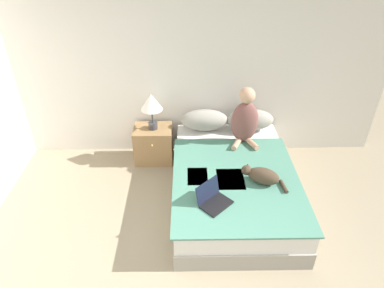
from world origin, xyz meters
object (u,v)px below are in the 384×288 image
cat_tabby (262,176)px  pillow_far (250,120)px  laptop_open (213,199)px  nightstand (154,144)px  person_sitting (245,119)px  bed (233,184)px  pillow_near (204,120)px  table_lamp (151,104)px

cat_tabby → pillow_far: bearing=-69.1°
laptop_open → nightstand: bearing=73.4°
person_sitting → bed: bearing=-107.4°
pillow_near → cat_tabby: size_ratio=1.34×
bed → laptop_open: bearing=-116.4°
table_lamp → pillow_near: bearing=3.1°
person_sitting → laptop_open: bearing=-112.0°
cat_tabby → table_lamp: bearing=-17.6°
person_sitting → cat_tabby: 0.87m
bed → pillow_near: (-0.31, 0.88, 0.38)m
bed → cat_tabby: 0.49m
pillow_near → person_sitting: (0.49, -0.30, 0.18)m
person_sitting → pillow_far: bearing=66.8°
pillow_far → nightstand: (-1.33, -0.03, -0.36)m
bed → cat_tabby: (0.27, -0.25, 0.33)m
cat_tabby → table_lamp: size_ratio=0.93×
pillow_far → person_sitting: size_ratio=0.85×
person_sitting → nightstand: bearing=167.6°
cat_tabby → pillow_near: bearing=-39.9°
bed → person_sitting: bearing=72.6°
laptop_open → table_lamp: table_lamp is taller
pillow_far → laptop_open: bearing=-112.2°
laptop_open → bed: bearing=19.6°
pillow_far → laptop_open: size_ratio=1.58×
bed → pillow_far: size_ratio=3.29×
bed → table_lamp: bearing=140.0°
person_sitting → table_lamp: (-1.19, 0.26, 0.09)m
nightstand → table_lamp: bearing=-26.2°
cat_tabby → laptop_open: 0.64m
pillow_near → table_lamp: table_lamp is taller
laptop_open → nightstand: 1.62m
bed → cat_tabby: size_ratio=4.42×
bed → pillow_far: (0.31, 0.88, 0.38)m
laptop_open → table_lamp: (-0.72, 1.41, 0.37)m
cat_tabby → nightstand: 1.72m
cat_tabby → laptop_open: bearing=53.2°
cat_tabby → table_lamp: (-1.27, 1.10, 0.32)m
bed → table_lamp: 1.47m
person_sitting → nightstand: person_sitting is taller
pillow_far → pillow_near: bearing=180.0°
nightstand → pillow_far: bearing=1.4°
pillow_near → person_sitting: size_ratio=0.85×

